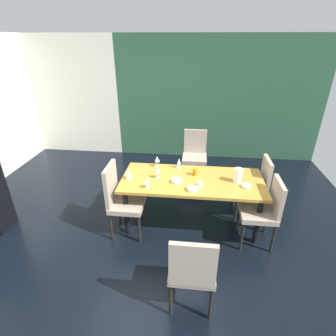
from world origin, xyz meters
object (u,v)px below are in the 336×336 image
Objects in this scene: cup_right at (200,184)px; cup_north at (195,172)px; cup_near_shelf at (128,176)px; dining_table at (192,184)px; pitcher_west at (238,175)px; serving_bowl_center at (246,186)px; chair_head_near at (192,268)px; serving_bowl_left at (192,189)px; chair_right_far at (255,184)px; wine_glass_south at (147,181)px; chair_right_near at (264,209)px; chair_head_far at (195,153)px; wine_glass_near_window at (157,159)px; serving_bowl_rear at (177,181)px; wine_glass_east at (158,170)px; wine_glass_corner at (179,161)px; chair_left_near at (121,198)px.

cup_north is at bearing 102.34° from cup_right.
dining_table is at bearing 5.66° from cup_near_shelf.
serving_bowl_center is at bearing -52.44° from pitcher_west.
serving_bowl_left is at bearing 91.77° from chair_head_near.
chair_right_far is at bearing 12.28° from cup_near_shelf.
cup_near_shelf is (-0.91, 1.28, 0.24)m from chair_head_near.
pitcher_west is (1.47, 0.07, 0.05)m from cup_near_shelf.
wine_glass_south reaches higher than cup_north.
serving_bowl_left is (-0.92, 0.01, 0.22)m from chair_right_near.
cup_north is at bearing 90.66° from chair_head_far.
chair_right_far is 0.61m from chair_right_near.
wine_glass_near_window is 0.56m from serving_bowl_rear.
cup_right is at bearing 8.77° from wine_glass_south.
chair_right_far is 0.95m from cup_north.
pitcher_west is (0.60, -0.01, 0.18)m from dining_table.
chair_right_near is 0.87m from cup_right.
chair_right_far reaches higher than cup_right.
chair_head_far reaches higher than cup_right.
cup_near_shelf is (-0.39, -0.07, -0.07)m from wine_glass_east.
cup_near_shelf is (-0.66, 0.02, 0.03)m from serving_bowl_rear.
chair_head_far is 1.90m from chair_right_near.
chair_right_far is 1.89m from chair_head_near.
wine_glass_corner is at bearing 51.80° from wine_glass_east.
wine_glass_near_window is at bearing 51.71° from cup_near_shelf.
wine_glass_near_window is (-1.46, 0.64, 0.32)m from chair_right_near.
chair_head_far is at bearing 77.79° from wine_glass_corner.
cup_north is at bearing 166.60° from pitcher_west.
wine_glass_corner is 0.78m from cup_near_shelf.
wine_glass_east reaches higher than dining_table.
pitcher_west reaches higher than wine_glass_east.
cup_right is (0.09, 0.10, 0.02)m from serving_bowl_left.
dining_table is 0.18m from cup_north.
dining_table is 2.04× the size of chair_head_far.
chair_left_near is 1.00m from wine_glass_corner.
cup_north is (0.50, 0.14, -0.07)m from wine_glass_east.
chair_head_near is at bearing -79.01° from serving_bowl_rear.
chair_head_near is 1.01× the size of chair_right_near.
serving_bowl_rear reaches higher than serving_bowl_center.
chair_right_far reaches higher than dining_table.
dining_table is 1.37m from chair_head_far.
cup_right is at bearing -175.26° from serving_bowl_center.
pitcher_west is (1.13, -0.35, -0.02)m from wine_glass_near_window.
cup_near_shelf is (-1.79, -0.39, 0.24)m from chair_right_far.
cup_right is at bearing 93.04° from chair_head_far.
wine_glass_corner is at bearing 89.04° from chair_right_far.
chair_head_near is at bearing -118.18° from serving_bowl_center.
wine_glass_corner is at bearing 59.59° from wine_glass_south.
wine_glass_east is 0.53m from cup_north.
pitcher_west is (-0.33, 0.29, 0.30)m from chair_right_near.
chair_head_near is 6.12× the size of serving_bowl_rear.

